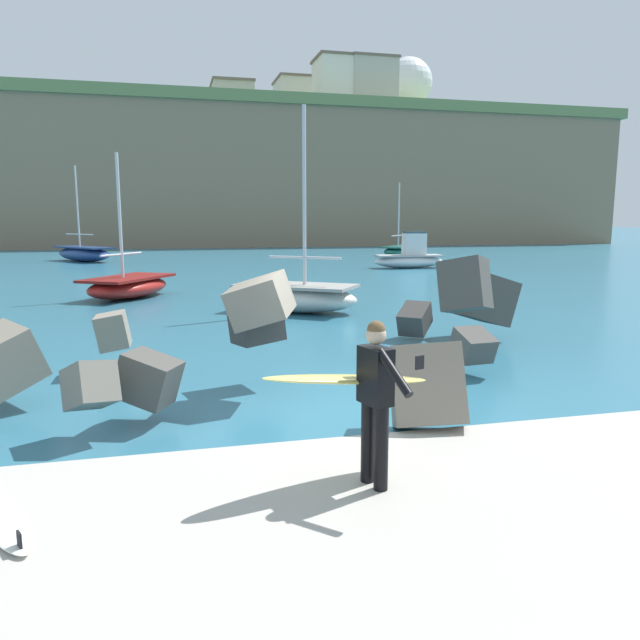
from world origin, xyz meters
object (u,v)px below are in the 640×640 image
boat_mid_centre (84,253)px  station_building_annex (371,86)px  mooring_buoy_inner (423,257)px  boat_mid_right (400,250)px  station_building_central (232,100)px  radar_dome (408,89)px  boat_mid_left (296,296)px  boat_near_right (128,286)px  surfer_with_board (367,389)px  station_building_east (347,86)px  station_building_west (301,102)px  boat_near_centre (410,257)px

boat_mid_centre → station_building_annex: bearing=42.9°
station_building_annex → mooring_buoy_inner: bearing=-101.5°
boat_mid_right → station_building_annex: 34.63m
boat_mid_right → station_building_central: (-10.35, 35.03, 18.12)m
radar_dome → boat_mid_left: bearing=-114.4°
boat_near_right → boat_mid_left: bearing=-42.7°
surfer_with_board → station_building_central: (6.83, 78.18, 17.30)m
surfer_with_board → radar_dome: 92.70m
boat_near_right → mooring_buoy_inner: boat_near_right is taller
boat_near_right → boat_mid_centre: (-4.46, 22.68, 0.12)m
boat_mid_right → mooring_buoy_inner: (-0.34, -5.78, -0.24)m
surfer_with_board → boat_mid_right: (17.19, 43.15, -0.82)m
boat_mid_centre → station_building_central: (14.86, 36.59, 17.98)m
radar_dome → station_building_central: radar_dome is taller
radar_dome → station_building_east: (-13.10, -11.94, -2.60)m
surfer_with_board → mooring_buoy_inner: bearing=65.7°
boat_near_right → station_building_west: 70.42m
station_building_east → boat_near_centre: bearing=-100.8°
mooring_buoy_inner → boat_near_centre: bearing=-119.3°
boat_mid_centre → boat_mid_right: boat_mid_centre is taller
boat_near_centre → station_building_east: station_building_east is taller
boat_near_centre → station_building_east: size_ratio=0.56×
station_building_east → boat_mid_centre: bearing=-133.6°
mooring_buoy_inner → station_building_annex: 39.62m
mooring_buoy_inner → station_building_annex: (6.88, 33.76, 19.58)m
station_building_annex → surfer_with_board: bearing=-108.4°
mooring_buoy_inner → boat_mid_left: bearing=-122.0°
boat_mid_right → mooring_buoy_inner: boat_mid_right is taller
boat_mid_centre → station_building_annex: station_building_annex is taller
boat_mid_right → station_building_central: station_building_central is taller
station_building_central → station_building_east: bearing=-24.8°
boat_near_centre → boat_near_right: (-16.38, -11.29, -0.22)m
surfer_with_board → boat_mid_left: bearing=81.4°
boat_near_right → mooring_buoy_inner: (20.40, 18.46, -0.25)m
station_building_central → boat_mid_right: bearing=-73.5°
surfer_with_board → boat_mid_right: bearing=68.3°
boat_near_centre → radar_dome: bearing=68.6°
station_building_central → station_building_annex: size_ratio=1.15×
boat_mid_left → station_building_west: (15.19, 69.67, 19.12)m
boat_near_right → station_building_east: 61.28m
station_building_east → mooring_buoy_inner: bearing=-96.4°
mooring_buoy_inner → station_building_central: (-10.01, 40.81, 18.35)m
boat_near_right → boat_mid_left: size_ratio=0.84×
station_building_annex → boat_mid_left: bearing=-110.7°
surfer_with_board → station_building_annex: size_ratio=0.32×
station_building_central → boat_mid_left: bearing=-94.2°
boat_mid_left → station_building_central: (4.76, 64.46, 18.05)m
boat_near_right → boat_mid_left: (5.63, -5.19, 0.06)m
boat_near_centre → station_building_west: 56.64m
station_building_east → boat_mid_left: bearing=-107.8°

